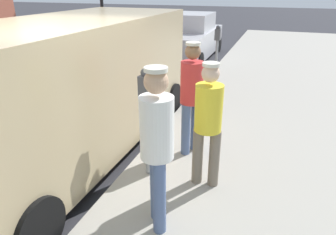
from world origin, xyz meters
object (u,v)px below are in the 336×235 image
at_px(parking_meter_near, 146,105).
at_px(pedestrian_in_yellow, 208,119).
at_px(pedestrian_in_red, 192,92).
at_px(parked_sedan_ahead, 188,38).
at_px(pedestrian_in_white, 157,142).
at_px(parked_van, 71,85).
at_px(parking_meter_far, 217,45).

relative_size(parking_meter_near, pedestrian_in_yellow, 0.92).
height_order(parking_meter_near, pedestrian_in_red, pedestrian_in_red).
height_order(pedestrian_in_red, parked_sedan_ahead, pedestrian_in_red).
bearing_deg(pedestrian_in_yellow, pedestrian_in_white, -108.66).
relative_size(pedestrian_in_red, pedestrian_in_yellow, 1.05).
xyz_separation_m(parking_meter_near, parked_van, (-1.50, 0.48, -0.03)).
bearing_deg(parked_sedan_ahead, parking_meter_near, -77.55).
relative_size(pedestrian_in_white, parked_van, 0.34).
relative_size(parking_meter_near, parked_sedan_ahead, 0.34).
distance_m(pedestrian_in_red, parked_van, 1.91).
height_order(parking_meter_far, parked_sedan_ahead, parking_meter_far).
bearing_deg(pedestrian_in_red, pedestrian_in_yellow, -60.93).
distance_m(pedestrian_in_yellow, parked_van, 2.36).
bearing_deg(parked_van, parked_sedan_ahead, 92.05).
relative_size(parking_meter_far, parked_sedan_ahead, 0.34).
xyz_separation_m(pedestrian_in_red, pedestrian_in_white, (0.12, -1.69, 0.04)).
distance_m(parking_meter_far, pedestrian_in_red, 3.87).
distance_m(parking_meter_near, pedestrian_in_red, 0.89).
relative_size(parking_meter_near, parking_meter_far, 1.00).
relative_size(parking_meter_far, parked_van, 0.29).
height_order(pedestrian_in_white, parked_sedan_ahead, pedestrian_in_white).
relative_size(pedestrian_in_yellow, parked_van, 0.32).
bearing_deg(parking_meter_near, pedestrian_in_white, -60.51).
height_order(parking_meter_far, pedestrian_in_red, pedestrian_in_red).
bearing_deg(pedestrian_in_white, pedestrian_in_yellow, 71.34).
height_order(pedestrian_in_yellow, parked_sedan_ahead, pedestrian_in_yellow).
bearing_deg(parking_meter_far, parked_sedan_ahead, 117.76).
relative_size(parking_meter_near, pedestrian_in_red, 0.88).
height_order(parked_van, parked_sedan_ahead, parked_van).
height_order(pedestrian_in_yellow, parked_van, parked_van).
xyz_separation_m(parking_meter_far, parked_sedan_ahead, (-1.77, 3.36, -0.43)).
xyz_separation_m(pedestrian_in_white, pedestrian_in_yellow, (0.31, 0.92, -0.09)).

